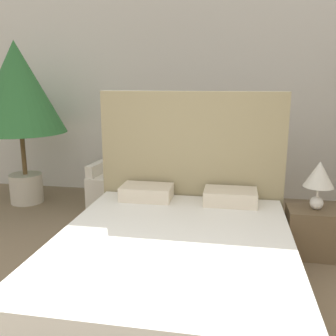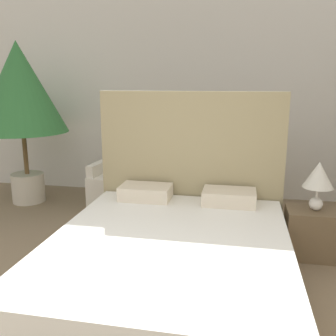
% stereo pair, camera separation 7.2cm
% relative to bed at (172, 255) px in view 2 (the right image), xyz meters
% --- Properties ---
extents(wall_back, '(10.00, 0.06, 2.90)m').
position_rel_bed_xyz_m(wall_back, '(-0.39, 2.64, 1.16)').
color(wall_back, silver).
rests_on(wall_back, ground_plane).
extents(bed, '(1.88, 2.26, 1.55)m').
position_rel_bed_xyz_m(bed, '(0.00, 0.00, 0.00)').
color(bed, '#8C7A5B').
rests_on(bed, ground_plane).
extents(armchair_near_window_left, '(0.65, 0.70, 0.86)m').
position_rel_bed_xyz_m(armchair_near_window_left, '(-1.06, 1.84, -0.01)').
color(armchair_near_window_left, silver).
rests_on(armchair_near_window_left, ground_plane).
extents(armchair_near_window_right, '(0.62, 0.67, 0.86)m').
position_rel_bed_xyz_m(armchair_near_window_right, '(-0.19, 1.84, -0.01)').
color(armchair_near_window_right, silver).
rests_on(armchair_near_window_right, ground_plane).
extents(potted_palm, '(1.19, 1.19, 2.15)m').
position_rel_bed_xyz_m(potted_palm, '(-2.37, 1.81, 1.21)').
color(potted_palm, beige).
rests_on(potted_palm, ground_plane).
extents(nightstand, '(0.54, 0.36, 0.46)m').
position_rel_bed_xyz_m(nightstand, '(1.23, 0.81, -0.06)').
color(nightstand, brown).
rests_on(nightstand, ground_plane).
extents(table_lamp, '(0.28, 0.28, 0.46)m').
position_rel_bed_xyz_m(table_lamp, '(1.22, 0.82, 0.49)').
color(table_lamp, white).
rests_on(table_lamp, nightstand).
extents(side_table, '(0.36, 0.36, 0.41)m').
position_rel_bed_xyz_m(side_table, '(-0.63, 1.77, -0.09)').
color(side_table, gold).
rests_on(side_table, ground_plane).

